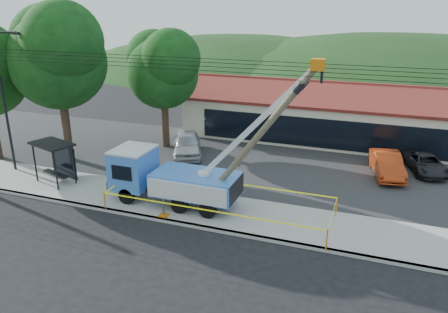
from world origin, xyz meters
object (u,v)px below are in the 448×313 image
car_dark (424,173)px  car_silver (187,156)px  utility_truck (171,176)px  car_red (385,177)px  leaning_pole (258,137)px  bus_shelter (55,153)px

car_dark → car_silver: bearing=172.6°
utility_truck → car_dark: utility_truck is taller
car_silver → car_dark: bearing=-17.0°
car_silver → car_red: bearing=-21.9°
leaning_pole → bus_shelter: 12.97m
utility_truck → leaning_pole: utility_truck is taller
car_silver → car_red: size_ratio=1.07×
car_red → car_silver: bearing=171.2°
leaning_pole → car_dark: 13.99m
leaning_pole → car_dark: (8.52, 10.16, -4.49)m
car_silver → bus_shelter: bearing=-150.5°
bus_shelter → car_silver: bearing=71.8°
utility_truck → bus_shelter: bearing=178.5°
utility_truck → car_red: utility_truck is taller
utility_truck → car_silver: size_ratio=2.31×
utility_truck → bus_shelter: size_ratio=3.77×
utility_truck → bus_shelter: utility_truck is taller
leaning_pole → car_dark: leaning_pole is taller
utility_truck → car_red: (10.99, 8.36, -1.67)m
bus_shelter → car_red: 20.64m
bus_shelter → car_silver: (5.26, 7.39, -2.00)m
utility_truck → leaning_pole: bearing=-3.3°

